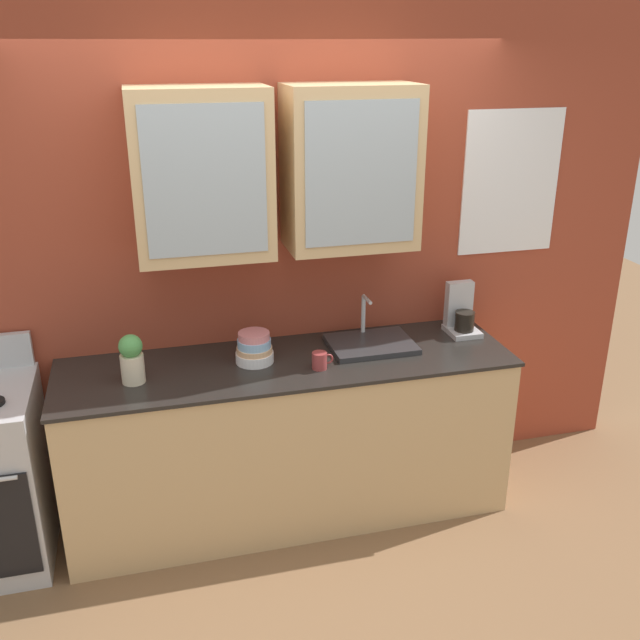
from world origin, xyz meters
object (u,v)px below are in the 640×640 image
bowl_stack (254,348)px  coffee_maker (461,314)px  vase (132,359)px  cup_near_sink (320,360)px  sink_faucet (371,343)px

bowl_stack → coffee_maker: size_ratio=0.68×
vase → bowl_stack: bearing=7.6°
bowl_stack → cup_near_sink: size_ratio=1.77×
sink_faucet → vase: (-1.26, -0.12, 0.11)m
sink_faucet → coffee_maker: (0.56, 0.07, 0.09)m
sink_faucet → coffee_maker: size_ratio=1.58×
bowl_stack → vase: vase is taller
cup_near_sink → coffee_maker: size_ratio=0.39×
bowl_stack → vase: bearing=-172.4°
sink_faucet → coffee_maker: 0.57m
bowl_stack → cup_near_sink: bowl_stack is taller
vase → coffee_maker: (1.83, 0.19, -0.02)m
cup_near_sink → coffee_maker: coffee_maker is taller
coffee_maker → bowl_stack: bearing=-175.0°
vase → coffee_maker: coffee_maker is taller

